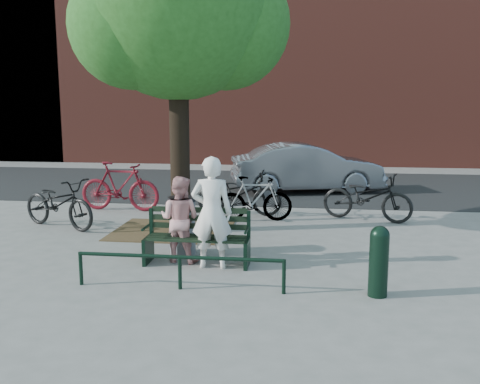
# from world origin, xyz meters

# --- Properties ---
(ground) EXTENTS (90.00, 90.00, 0.00)m
(ground) POSITION_xyz_m (0.00, 0.00, 0.00)
(ground) COLOR gray
(ground) RESTS_ON ground
(dirt_pit) EXTENTS (2.40, 2.00, 0.02)m
(dirt_pit) POSITION_xyz_m (-1.00, 2.20, 0.01)
(dirt_pit) COLOR brown
(dirt_pit) RESTS_ON ground
(road) EXTENTS (40.00, 7.00, 0.01)m
(road) POSITION_xyz_m (0.00, 8.50, 0.01)
(road) COLOR black
(road) RESTS_ON ground
(townhouse_row) EXTENTS (45.00, 4.00, 14.00)m
(townhouse_row) POSITION_xyz_m (0.17, 16.00, 6.25)
(townhouse_row) COLOR maroon
(townhouse_row) RESTS_ON ground
(park_bench) EXTENTS (1.74, 0.54, 0.97)m
(park_bench) POSITION_xyz_m (-0.00, 0.08, 0.48)
(park_bench) COLOR black
(park_bench) RESTS_ON ground
(guard_railing) EXTENTS (3.06, 0.06, 0.51)m
(guard_railing) POSITION_xyz_m (0.00, -1.20, 0.40)
(guard_railing) COLOR black
(guard_railing) RESTS_ON ground
(street_tree) EXTENTS (4.20, 3.80, 6.50)m
(street_tree) POSITION_xyz_m (-0.75, 2.20, 4.42)
(street_tree) COLOR black
(street_tree) RESTS_ON ground
(person_left) EXTENTS (0.69, 0.47, 1.83)m
(person_left) POSITION_xyz_m (0.28, -0.13, 0.92)
(person_left) COLOR white
(person_left) RESTS_ON ground
(person_right) EXTENTS (0.81, 0.68, 1.46)m
(person_right) POSITION_xyz_m (-0.32, 0.15, 0.73)
(person_right) COLOR #D49291
(person_right) RESTS_ON ground
(bollard) EXTENTS (0.27, 0.27, 1.00)m
(bollard) POSITION_xyz_m (2.80, -1.11, 0.54)
(bollard) COLOR black
(bollard) RESTS_ON ground
(litter_bin) EXTENTS (0.50, 0.50, 1.02)m
(litter_bin) POSITION_xyz_m (-0.38, 0.60, 0.52)
(litter_bin) COLOR gray
(litter_bin) RESTS_ON ground
(bicycle_a) EXTENTS (2.17, 1.50, 1.08)m
(bicycle_a) POSITION_xyz_m (-3.47, 2.20, 0.54)
(bicycle_a) COLOR black
(bicycle_a) RESTS_ON ground
(bicycle_b) EXTENTS (2.05, 0.69, 1.22)m
(bicycle_b) POSITION_xyz_m (-2.81, 4.12, 0.61)
(bicycle_b) COLOR maroon
(bicycle_b) RESTS_ON ground
(bicycle_c) EXTENTS (2.07, 0.81, 1.07)m
(bicycle_c) POSITION_xyz_m (0.19, 3.98, 0.54)
(bicycle_c) COLOR black
(bicycle_c) RESTS_ON ground
(bicycle_d) EXTENTS (1.77, 0.78, 1.03)m
(bicycle_d) POSITION_xyz_m (0.62, 3.36, 0.52)
(bicycle_d) COLOR gray
(bicycle_d) RESTS_ON ground
(bicycle_e) EXTENTS (2.17, 1.38, 1.08)m
(bicycle_e) POSITION_xyz_m (3.16, 3.78, 0.54)
(bicycle_e) COLOR black
(bicycle_e) RESTS_ON ground
(parked_car) EXTENTS (4.68, 2.61, 1.46)m
(parked_car) POSITION_xyz_m (1.77, 7.46, 0.73)
(parked_car) COLOR slate
(parked_car) RESTS_ON ground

